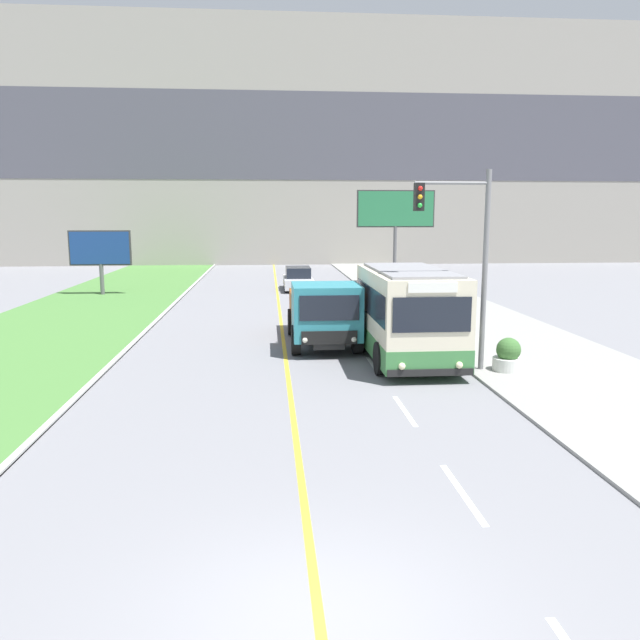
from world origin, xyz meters
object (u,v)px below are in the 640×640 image
at_px(car_distant, 298,279).
at_px(planter_round_third, 426,308).
at_px(billboard_small, 100,250).
at_px(city_bus, 408,315).
at_px(planter_round_second, 454,328).
at_px(planter_round_far, 403,296).
at_px(traffic_light_mast, 465,246).
at_px(dump_truck, 324,315).
at_px(billboard_large, 396,212).
at_px(planter_round_near, 508,356).

relative_size(car_distant, planter_round_third, 4.12).
bearing_deg(planter_round_third, billboard_small, 148.35).
relative_size(city_bus, planter_round_third, 5.72).
xyz_separation_m(planter_round_second, planter_round_far, (0.17, 9.64, -0.04)).
relative_size(billboard_small, planter_round_second, 3.71).
distance_m(traffic_light_mast, planter_round_far, 14.66).
xyz_separation_m(car_distant, planter_round_second, (5.07, -16.90, -0.16)).
xyz_separation_m(dump_truck, billboard_small, (-11.87, 16.02, 1.48)).
bearing_deg(car_distant, planter_round_far, -54.19).
xyz_separation_m(dump_truck, planter_round_far, (5.17, 10.35, -0.71)).
bearing_deg(dump_truck, billboard_large, 71.72).
xyz_separation_m(dump_truck, billboard_large, (6.72, 20.33, 3.70)).
xyz_separation_m(city_bus, billboard_large, (4.19, 22.69, 3.37)).
relative_size(traffic_light_mast, planter_round_third, 5.80).
distance_m(billboard_small, planter_round_second, 22.88).
bearing_deg(planter_round_near, planter_round_far, 90.26).
bearing_deg(city_bus, dump_truck, 136.95).
bearing_deg(billboard_large, planter_round_second, -95.01).
distance_m(billboard_small, planter_round_third, 20.10).
bearing_deg(planter_round_third, dump_truck, -132.94).
bearing_deg(traffic_light_mast, planter_round_near, -10.31).
relative_size(city_bus, billboard_small, 1.56).
height_order(car_distant, billboard_small, billboard_small).
xyz_separation_m(billboard_small, planter_round_third, (17.02, -10.49, -2.15)).
relative_size(billboard_large, planter_round_second, 6.17).
relative_size(city_bus, car_distant, 1.39).
height_order(city_bus, billboard_small, billboard_small).
bearing_deg(traffic_light_mast, planter_round_third, 82.12).
bearing_deg(planter_round_near, planter_round_second, 92.85).
relative_size(billboard_small, planter_round_third, 3.67).
xyz_separation_m(dump_truck, planter_round_near, (5.24, -4.11, -0.69)).
height_order(planter_round_near, planter_round_second, planter_round_second).
xyz_separation_m(city_bus, billboard_small, (-14.40, 18.38, 1.15)).
relative_size(car_distant, billboard_small, 1.12).
relative_size(traffic_light_mast, billboard_small, 1.58).
bearing_deg(billboard_small, planter_round_third, -31.65).
xyz_separation_m(billboard_small, planter_round_near, (17.10, -20.13, -2.16)).
xyz_separation_m(car_distant, planter_round_far, (5.24, -7.26, -0.19)).
distance_m(billboard_small, planter_round_near, 26.50).
distance_m(planter_round_second, planter_round_far, 9.64).
height_order(planter_round_third, planter_round_far, planter_round_third).
distance_m(traffic_light_mast, planter_round_near, 3.61).
distance_m(car_distant, billboard_small, 12.07).
xyz_separation_m(car_distant, billboard_large, (6.79, 2.71, 4.21)).
xyz_separation_m(dump_truck, car_distant, (-0.07, 17.61, -0.52)).
xyz_separation_m(billboard_large, billboard_small, (-18.58, -4.31, -2.22)).
distance_m(traffic_light_mast, billboard_small, 25.37).
bearing_deg(planter_round_far, billboard_small, 161.60).
bearing_deg(city_bus, car_distant, 97.42).
relative_size(billboard_small, planter_round_near, 3.80).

